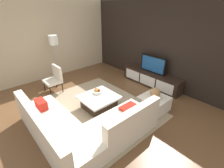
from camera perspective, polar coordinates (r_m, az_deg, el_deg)
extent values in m
plane|color=brown|center=(4.67, -4.70, -9.19)|extent=(14.00, 14.00, 0.00)
cube|color=black|center=(5.95, 16.42, 12.71)|extent=(6.40, 0.12, 2.80)
cube|color=beige|center=(6.85, -20.70, 13.84)|extent=(0.12, 5.20, 2.80)
cube|color=tan|center=(4.74, -5.44, -8.60)|extent=(3.27, 2.68, 0.01)
cube|color=black|center=(6.08, 13.48, 1.82)|extent=(2.24, 0.48, 0.50)
cube|color=white|center=(6.28, 7.13, 3.20)|extent=(0.63, 0.01, 0.35)
cube|color=white|center=(5.90, 12.09, 1.17)|extent=(0.63, 0.01, 0.35)
cube|color=white|center=(5.57, 17.67, -1.14)|extent=(0.63, 0.01, 0.35)
cube|color=black|center=(5.88, 14.05, 6.67)|extent=(0.99, 0.05, 0.60)
cube|color=#194C8C|center=(5.85, 13.88, 6.61)|extent=(0.89, 0.01, 0.50)
cube|color=beige|center=(3.94, -18.67, -15.04)|extent=(2.50, 0.85, 0.40)
cube|color=beige|center=(3.62, -24.49, -12.12)|extent=(2.50, 0.18, 0.41)
cube|color=beige|center=(3.89, 3.47, -14.03)|extent=(0.85, 1.55, 0.40)
cube|color=beige|center=(3.46, 7.64, -11.57)|extent=(0.18, 1.55, 0.41)
cube|color=red|center=(4.35, -23.40, -6.50)|extent=(0.36, 0.20, 0.22)
cube|color=red|center=(3.97, 7.58, -8.99)|extent=(0.60, 0.44, 0.06)
cube|color=black|center=(4.70, -4.54, -6.55)|extent=(0.74, 0.78, 0.33)
cube|color=white|center=(4.59, -4.63, -4.57)|extent=(0.92, 0.97, 0.05)
cylinder|color=black|center=(6.00, -22.45, -0.57)|extent=(0.04, 0.04, 0.38)
cylinder|color=black|center=(5.58, -20.68, -2.27)|extent=(0.04, 0.04, 0.38)
cylinder|color=black|center=(6.12, -18.85, 0.61)|extent=(0.04, 0.04, 0.38)
cylinder|color=black|center=(5.71, -16.86, -0.97)|extent=(0.04, 0.04, 0.38)
cube|color=beige|center=(5.77, -20.01, 0.91)|extent=(0.56, 0.50, 0.08)
cube|color=beige|center=(5.73, -18.52, 3.91)|extent=(0.56, 0.08, 0.45)
cylinder|color=#A5A5AA|center=(6.70, -17.78, 1.39)|extent=(0.28, 0.28, 0.02)
cylinder|color=#A5A5AA|center=(6.45, -18.63, 6.94)|extent=(0.03, 0.03, 1.36)
cylinder|color=white|center=(6.24, -19.77, 14.18)|extent=(0.30, 0.30, 0.32)
cube|color=beige|center=(4.74, 14.31, -6.54)|extent=(0.70, 0.70, 0.40)
cylinder|color=silver|center=(4.74, -5.02, -2.68)|extent=(0.28, 0.28, 0.07)
sphere|color=#B23326|center=(4.69, -4.63, -2.28)|extent=(0.09, 0.09, 0.09)
sphere|color=#4C8C33|center=(4.72, -4.75, -2.07)|extent=(0.09, 0.09, 0.09)
sphere|color=#4C8C33|center=(4.75, -5.03, -1.96)|extent=(0.07, 0.07, 0.07)
sphere|color=#B23326|center=(4.73, -5.59, -2.01)|extent=(0.10, 0.10, 0.10)
sphere|color=gold|center=(4.69, -5.47, -2.34)|extent=(0.09, 0.09, 0.09)
sphere|color=#997247|center=(4.57, 14.78, -2.96)|extent=(0.28, 0.28, 0.28)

